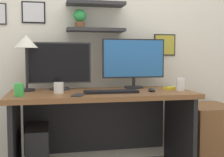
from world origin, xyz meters
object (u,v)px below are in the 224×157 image
at_px(coffee_mug, 59,88).
at_px(pen_cup, 19,90).
at_px(desk, 101,115).
at_px(monitor_left, 60,65).
at_px(desk_lamp, 26,46).
at_px(scissors_tray, 171,88).
at_px(keyboard, 111,92).
at_px(monitor_right, 134,61).
at_px(computer_mouse, 152,90).
at_px(cell_phone, 78,95).
at_px(drawer_cabinet, 208,135).
at_px(computer_tower_left, 38,154).
at_px(water_cup, 180,84).

bearing_deg(coffee_mug, pen_cup, -157.75).
relative_size(desk, monitor_left, 2.77).
bearing_deg(desk, desk_lamp, 170.40).
distance_m(monitor_left, coffee_mug, 0.32).
bearing_deg(desk_lamp, scissors_tray, -6.04).
relative_size(desk_lamp, pen_cup, 4.80).
xyz_separation_m(monitor_left, keyboard, (0.40, -0.32, -0.21)).
distance_m(monitor_left, monitor_right, 0.69).
height_order(computer_mouse, pen_cup, pen_cup).
xyz_separation_m(monitor_left, cell_phone, (0.12, -0.45, -0.22)).
xyz_separation_m(desk_lamp, cell_phone, (0.40, -0.39, -0.38)).
relative_size(monitor_left, drawer_cabinet, 0.97).
bearing_deg(coffee_mug, monitor_right, 20.61).
height_order(pen_cup, scissors_tray, pen_cup).
bearing_deg(drawer_cabinet, monitor_right, 171.69).
bearing_deg(coffee_mug, drawer_cabinet, 6.36).
xyz_separation_m(cell_phone, drawer_cabinet, (1.29, 0.34, -0.47)).
bearing_deg(monitor_left, pen_cup, -129.18).
bearing_deg(pen_cup, desk_lamp, 84.02).
distance_m(computer_mouse, coffee_mug, 0.78).
bearing_deg(monitor_left, scissors_tray, -11.06).
height_order(computer_mouse, drawer_cabinet, computer_mouse).
height_order(desk_lamp, drawer_cabinet, desk_lamp).
distance_m(cell_phone, computer_tower_left, 0.66).
bearing_deg(monitor_right, computer_tower_left, -167.27).
distance_m(coffee_mug, pen_cup, 0.32).
bearing_deg(desk, coffee_mug, -164.37).
distance_m(monitor_right, cell_phone, 0.76).
height_order(cell_phone, pen_cup, pen_cup).
height_order(monitor_left, desk_lamp, desk_lamp).
bearing_deg(cell_phone, desk_lamp, 157.95).
height_order(desk, water_cup, water_cup).
bearing_deg(scissors_tray, monitor_right, 147.03).
bearing_deg(computer_mouse, computer_tower_left, 172.98).
relative_size(monitor_left, monitor_right, 0.94).
bearing_deg(coffee_mug, computer_tower_left, 159.36).
bearing_deg(scissors_tray, drawer_cabinet, 11.37).
bearing_deg(monitor_left, desk, -25.54).
bearing_deg(coffee_mug, monitor_left, 85.93).
bearing_deg(desk_lamp, keyboard, -20.93).
bearing_deg(keyboard, desk_lamp, 159.07).
bearing_deg(cell_phone, drawer_cabinet, 36.91).
distance_m(desk_lamp, pen_cup, 0.47).
xyz_separation_m(monitor_left, monitor_right, (0.69, 0.00, 0.03)).
bearing_deg(keyboard, coffee_mug, 172.58).
xyz_separation_m(desk_lamp, computer_tower_left, (0.09, -0.14, -0.91)).
relative_size(desk_lamp, cell_phone, 3.43).
xyz_separation_m(monitor_right, keyboard, (-0.28, -0.32, -0.24)).
xyz_separation_m(monitor_right, coffee_mug, (-0.70, -0.27, -0.21)).
bearing_deg(desk, keyboard, -68.81).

